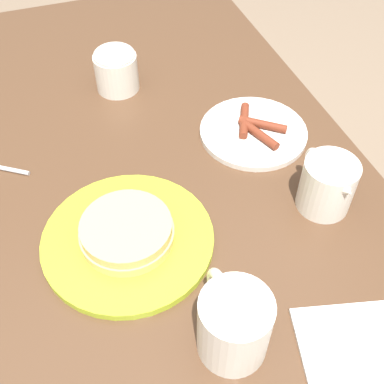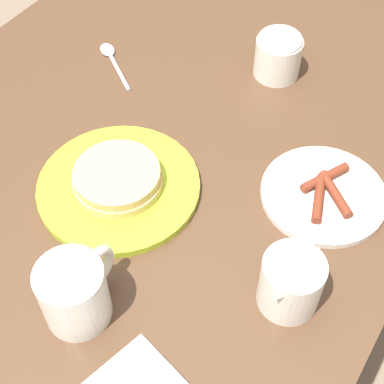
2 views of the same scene
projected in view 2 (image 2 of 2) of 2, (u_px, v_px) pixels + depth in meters
ground_plane at (158, 364)px, 1.48m from camera, size 8.00×8.00×0.00m
dining_table at (140, 216)px, 0.98m from camera, size 1.34×0.82×0.76m
pancake_plate at (118, 183)px, 0.84m from camera, size 0.24×0.24×0.04m
side_plate_bacon at (324, 194)px, 0.84m from camera, size 0.18×0.18×0.02m
coffee_mug at (76, 292)px, 0.70m from camera, size 0.11×0.08×0.09m
creamer_pitcher at (291, 282)px, 0.71m from camera, size 0.11×0.08×0.09m
sugar_bowl at (279, 53)px, 0.98m from camera, size 0.08×0.08×0.09m
spoon at (112, 58)px, 1.03m from camera, size 0.09×0.12×0.01m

